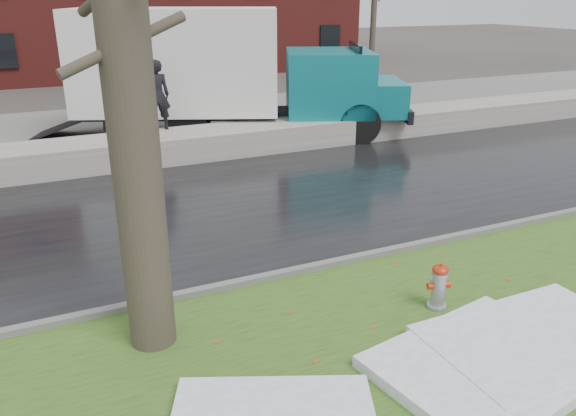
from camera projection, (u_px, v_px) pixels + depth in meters
name	position (u px, v px, depth m)	size (l,w,h in m)	color
ground	(327.00, 303.00, 8.51)	(120.00, 120.00, 0.00)	#47423D
verge	(372.00, 346.00, 7.44)	(60.00, 4.50, 0.04)	#264818
road	(230.00, 206.00, 12.33)	(60.00, 7.00, 0.03)	black
parking_lot	(150.00, 127.00, 19.54)	(60.00, 9.00, 0.03)	slate
curb	(299.00, 271.00, 9.34)	(60.00, 0.15, 0.14)	slate
snowbank	(181.00, 146.00, 15.76)	(60.00, 1.60, 0.75)	#A19B93
bg_tree_right	(374.00, 11.00, 33.88)	(1.40, 1.62, 6.50)	brown
fire_hydrant	(439.00, 284.00, 8.18)	(0.36, 0.33, 0.73)	#9A9BA1
tree	(125.00, 51.00, 6.20)	(1.53, 1.78, 7.46)	brown
box_truck	(218.00, 71.00, 17.63)	(11.73, 6.41, 3.97)	black
worker	(157.00, 95.00, 15.62)	(0.71, 0.47, 1.95)	black
snow_patch_near	(486.00, 366.00, 6.90)	(2.60, 2.00, 0.16)	white
snow_patch_side	(535.00, 341.00, 7.36)	(2.80, 1.80, 0.18)	white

